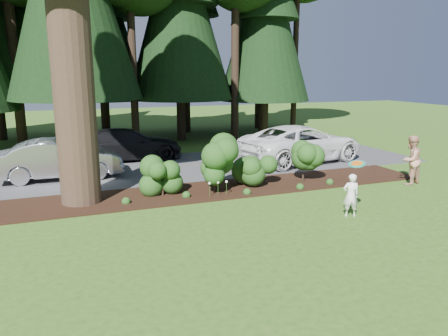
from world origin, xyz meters
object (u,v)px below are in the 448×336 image
Objects in this scene: car_white_suv at (301,143)px; adult at (411,160)px; car_silver_wagon at (60,159)px; car_dark_suv at (127,144)px; frisbee at (357,164)px; child at (351,195)px.

car_white_suv is 5.31m from adult.
car_silver_wagon is at bearing -39.68° from adult.
car_white_suv is at bearing -114.17° from car_dark_suv.
car_silver_wagon is at bearing 132.08° from car_dark_suv.
car_dark_suv is (3.02, 2.79, -0.03)m from car_silver_wagon.
frisbee reaches higher than car_silver_wagon.
car_dark_suv is at bearing -57.59° from adult.
frisbee is at bearing -157.00° from car_dark_suv.
car_dark_suv is 12.34m from adult.
adult is (12.13, -5.52, 0.12)m from car_silver_wagon.
car_white_suv is 1.18× the size of car_dark_suv.
child is at bearing -156.69° from car_dark_suv.
adult is (1.62, -5.06, 0.05)m from car_white_suv.
child is at bearing 91.53° from frisbee.
car_silver_wagon is at bearing 77.15° from car_white_suv.
frisbee is at bearing -134.32° from car_silver_wagon.
car_silver_wagon reaches higher than car_dark_suv.
car_white_suv reaches higher than car_dark_suv.
adult reaches higher than car_white_suv.
car_dark_suv is 10.83× the size of frisbee.
child is 2.71× the size of frisbee.
car_silver_wagon is 0.91× the size of car_dark_suv.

